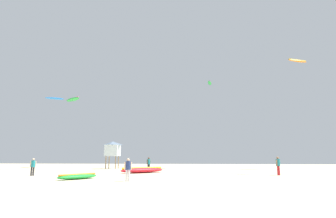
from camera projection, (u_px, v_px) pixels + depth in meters
ground_plane at (135, 188)px, 15.01m from camera, size 120.00×120.00×0.00m
person_foreground at (128, 168)px, 19.21m from camera, size 0.50×0.36×1.61m
person_midground at (278, 164)px, 25.79m from camera, size 0.43×0.45×1.75m
person_left at (33, 165)px, 25.14m from camera, size 0.39×0.42×1.61m
person_right at (149, 163)px, 33.35m from camera, size 0.41×0.45×1.71m
kite_grounded_near at (78, 177)px, 20.93m from camera, size 2.64×3.54×0.42m
kite_grounded_mid at (142, 170)px, 29.64m from camera, size 4.94×4.65×0.66m
lifeguard_tower at (113, 149)px, 41.71m from camera, size 2.30×2.30×4.15m
kite_aloft_1 at (55, 98)px, 42.19m from camera, size 2.89×1.92×0.29m
kite_aloft_2 at (297, 61)px, 43.33m from camera, size 3.63×2.34×0.80m
kite_aloft_3 at (73, 99)px, 48.98m from camera, size 4.12×3.65×0.53m
kite_aloft_4 at (210, 83)px, 47.32m from camera, size 0.75×2.44×0.58m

